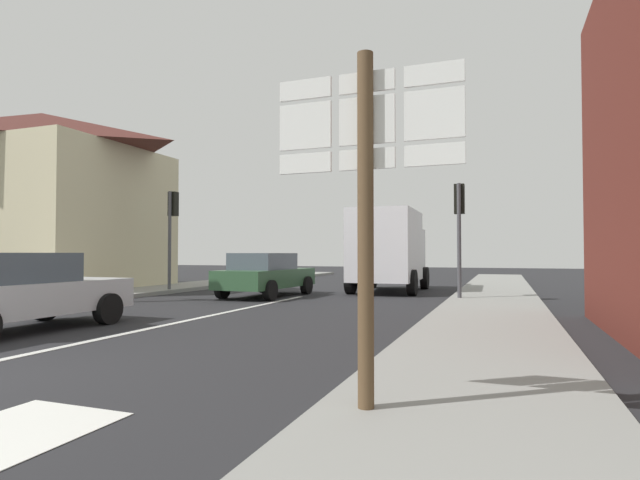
{
  "coord_description": "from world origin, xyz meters",
  "views": [
    {
      "loc": [
        6.45,
        -3.6,
        1.46
      ],
      "look_at": [
        2.14,
        8.08,
        1.79
      ],
      "focal_mm": 28.13,
      "sensor_mm": 36.0,
      "label": 1
    }
  ],
  "objects": [
    {
      "name": "traffic_light_near_left",
      "position": [
        -5.18,
        11.99,
        2.79
      ],
      "size": [
        0.3,
        0.49,
        3.76
      ],
      "color": "#47474C",
      "rests_on": "ground"
    },
    {
      "name": "ground_plane",
      "position": [
        0.0,
        10.0,
        0.0
      ],
      "size": [
        80.0,
        80.0,
        0.0
      ],
      "primitive_type": "plane",
      "color": "#232326"
    },
    {
      "name": "lane_centre_stripe",
      "position": [
        0.0,
        6.0,
        0.01
      ],
      "size": [
        0.16,
        12.0,
        0.01
      ],
      "primitive_type": "cube",
      "color": "silver",
      "rests_on": "ground"
    },
    {
      "name": "sedan_far",
      "position": [
        -1.15,
        11.7,
        0.76
      ],
      "size": [
        2.13,
        4.28,
        1.47
      ],
      "color": "#2D5133",
      "rests_on": "ground"
    },
    {
      "name": "sedan_near",
      "position": [
        -2.08,
        3.15,
        0.76
      ],
      "size": [
        1.97,
        4.2,
        1.47
      ],
      "color": "#B7BABF",
      "rests_on": "ground"
    },
    {
      "name": "traffic_light_near_right",
      "position": [
        5.18,
        12.0,
        2.64
      ],
      "size": [
        0.3,
        0.49,
        3.56
      ],
      "color": "#47474C",
      "rests_on": "ground"
    },
    {
      "name": "sidewalk_right",
      "position": [
        6.15,
        8.0,
        0.07
      ],
      "size": [
        2.53,
        44.0,
        0.14
      ],
      "primitive_type": "cube",
      "color": "gray",
      "rests_on": "ground"
    },
    {
      "name": "clapboard_house_left",
      "position": [
        -11.55,
        11.8,
        3.68
      ],
      "size": [
        9.35,
        7.8,
        7.29
      ],
      "color": "beige",
      "rests_on": "ground"
    },
    {
      "name": "delivery_truck",
      "position": [
        2.32,
        15.2,
        1.65
      ],
      "size": [
        2.57,
        5.05,
        3.05
      ],
      "color": "silver",
      "rests_on": "ground"
    },
    {
      "name": "route_sign_post",
      "position": [
        5.33,
        0.59,
        2.0
      ],
      "size": [
        1.66,
        0.14,
        3.2
      ],
      "color": "brown",
      "rests_on": "ground"
    },
    {
      "name": "sidewalk_left",
      "position": [
        -6.15,
        8.0,
        0.07
      ],
      "size": [
        2.53,
        44.0,
        0.14
      ],
      "primitive_type": "cube",
      "color": "gray",
      "rests_on": "ground"
    }
  ]
}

